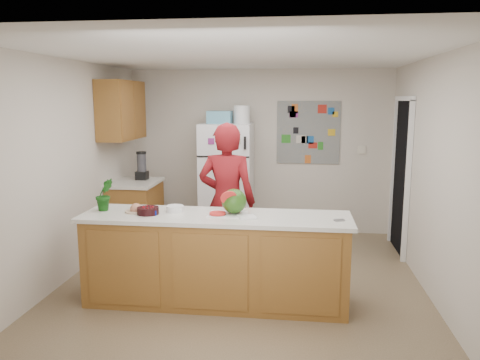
# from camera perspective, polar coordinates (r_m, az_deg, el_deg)

# --- Properties ---
(floor) EXTENTS (4.00, 4.50, 0.02)m
(floor) POSITION_cam_1_polar(r_m,az_deg,el_deg) (5.39, 0.17, -12.68)
(floor) COLOR brown
(floor) RESTS_ON ground
(wall_back) EXTENTS (4.00, 0.02, 2.50)m
(wall_back) POSITION_cam_1_polar(r_m,az_deg,el_deg) (7.27, 2.34, 3.50)
(wall_back) COLOR beige
(wall_back) RESTS_ON ground
(wall_left) EXTENTS (0.02, 4.50, 2.50)m
(wall_left) POSITION_cam_1_polar(r_m,az_deg,el_deg) (5.64, -20.53, 1.04)
(wall_left) COLOR beige
(wall_left) RESTS_ON ground
(wall_right) EXTENTS (0.02, 4.50, 2.50)m
(wall_right) POSITION_cam_1_polar(r_m,az_deg,el_deg) (5.20, 22.75, 0.19)
(wall_right) COLOR beige
(wall_right) RESTS_ON ground
(ceiling) EXTENTS (4.00, 4.50, 0.02)m
(ceiling) POSITION_cam_1_polar(r_m,az_deg,el_deg) (5.00, 0.19, 15.10)
(ceiling) COLOR white
(ceiling) RESTS_ON wall_back
(doorway) EXTENTS (0.03, 0.85, 2.04)m
(doorway) POSITION_cam_1_polar(r_m,az_deg,el_deg) (6.62, 19.10, 0.32)
(doorway) COLOR black
(doorway) RESTS_ON ground
(peninsula_base) EXTENTS (2.60, 0.62, 0.88)m
(peninsula_base) POSITION_cam_1_polar(r_m,az_deg,el_deg) (4.79, -2.98, -9.85)
(peninsula_base) COLOR brown
(peninsula_base) RESTS_ON floor
(peninsula_top) EXTENTS (2.68, 0.70, 0.04)m
(peninsula_top) POSITION_cam_1_polar(r_m,az_deg,el_deg) (4.66, -3.03, -4.51)
(peninsula_top) COLOR silver
(peninsula_top) RESTS_ON peninsula_base
(side_counter_base) EXTENTS (0.60, 0.80, 0.86)m
(side_counter_base) POSITION_cam_1_polar(r_m,az_deg,el_deg) (6.89, -12.56, -4.02)
(side_counter_base) COLOR brown
(side_counter_base) RESTS_ON floor
(side_counter_top) EXTENTS (0.64, 0.84, 0.04)m
(side_counter_top) POSITION_cam_1_polar(r_m,az_deg,el_deg) (6.80, -12.70, -0.34)
(side_counter_top) COLOR silver
(side_counter_top) RESTS_ON side_counter_base
(upper_cabinets) EXTENTS (0.35, 1.00, 0.80)m
(upper_cabinets) POSITION_cam_1_polar(r_m,az_deg,el_deg) (6.69, -14.23, 8.24)
(upper_cabinets) COLOR brown
(upper_cabinets) RESTS_ON wall_left
(refrigerator) EXTENTS (0.75, 0.70, 1.70)m
(refrigerator) POSITION_cam_1_polar(r_m,az_deg,el_deg) (7.00, -1.62, -0.05)
(refrigerator) COLOR silver
(refrigerator) RESTS_ON floor
(fridge_top_bin) EXTENTS (0.35, 0.28, 0.18)m
(fridge_top_bin) POSITION_cam_1_polar(r_m,az_deg,el_deg) (6.92, -2.48, 7.66)
(fridge_top_bin) COLOR #5999B2
(fridge_top_bin) RESTS_ON refrigerator
(photo_collage) EXTENTS (0.95, 0.01, 0.95)m
(photo_collage) POSITION_cam_1_polar(r_m,az_deg,el_deg) (7.20, 8.33, 5.74)
(photo_collage) COLOR slate
(photo_collage) RESTS_ON wall_back
(person) EXTENTS (0.68, 0.47, 1.80)m
(person) POSITION_cam_1_polar(r_m,az_deg,el_deg) (5.33, -1.60, -2.66)
(person) COLOR maroon
(person) RESTS_ON floor
(blender_appliance) EXTENTS (0.13, 0.13, 0.38)m
(blender_appliance) POSITION_cam_1_polar(r_m,az_deg,el_deg) (6.91, -11.89, 1.62)
(blender_appliance) COLOR black
(blender_appliance) RESTS_ON side_counter_top
(cutting_board) EXTENTS (0.38, 0.29, 0.01)m
(cutting_board) POSITION_cam_1_polar(r_m,az_deg,el_deg) (4.65, -1.49, -4.18)
(cutting_board) COLOR white
(cutting_board) RESTS_ON peninsula_top
(watermelon) EXTENTS (0.25, 0.25, 0.25)m
(watermelon) POSITION_cam_1_polar(r_m,az_deg,el_deg) (4.63, -0.73, -2.60)
(watermelon) COLOR #335718
(watermelon) RESTS_ON cutting_board
(watermelon_slice) EXTENTS (0.16, 0.16, 0.02)m
(watermelon_slice) POSITION_cam_1_polar(r_m,az_deg,el_deg) (4.61, -2.75, -4.09)
(watermelon_slice) COLOR #D5335C
(watermelon_slice) RESTS_ON cutting_board
(cherry_bowl) EXTENTS (0.27, 0.27, 0.07)m
(cherry_bowl) POSITION_cam_1_polar(r_m,az_deg,el_deg) (4.76, -11.14, -3.69)
(cherry_bowl) COLOR black
(cherry_bowl) RESTS_ON peninsula_top
(white_bowl) EXTENTS (0.23, 0.23, 0.06)m
(white_bowl) POSITION_cam_1_polar(r_m,az_deg,el_deg) (4.82, -7.93, -3.47)
(white_bowl) COLOR white
(white_bowl) RESTS_ON peninsula_top
(cobalt_bowl) EXTENTS (0.16, 0.16, 0.05)m
(cobalt_bowl) POSITION_cam_1_polar(r_m,az_deg,el_deg) (4.73, -10.81, -3.88)
(cobalt_bowl) COLOR #020F6A
(cobalt_bowl) RESTS_ON peninsula_top
(plate) EXTENTS (0.23, 0.23, 0.02)m
(plate) POSITION_cam_1_polar(r_m,az_deg,el_deg) (4.87, -12.55, -3.74)
(plate) COLOR tan
(plate) RESTS_ON peninsula_top
(paper_towel) EXTENTS (0.21, 0.20, 0.02)m
(paper_towel) POSITION_cam_1_polar(r_m,az_deg,el_deg) (4.52, 0.86, -4.54)
(paper_towel) COLOR white
(paper_towel) RESTS_ON peninsula_top
(keys) EXTENTS (0.11, 0.08, 0.01)m
(keys) POSITION_cam_1_polar(r_m,az_deg,el_deg) (4.52, 12.00, -4.82)
(keys) COLOR gray
(keys) RESTS_ON peninsula_top
(potted_plant) EXTENTS (0.24, 0.23, 0.33)m
(potted_plant) POSITION_cam_1_polar(r_m,az_deg,el_deg) (4.99, -16.18, -1.70)
(potted_plant) COLOR #123A0F
(potted_plant) RESTS_ON peninsula_top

